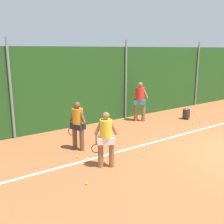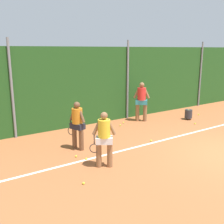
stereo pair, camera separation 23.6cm
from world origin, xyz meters
TOP-DOWN VIEW (x-y plane):
  - ground_plane at (0.00, 1.76)m, footprint 29.34×29.34m
  - hedge_fence_backdrop at (0.00, 6.01)m, footprint 19.07×0.25m
  - fence_post_left at (-5.50, 5.83)m, footprint 0.10×0.10m
  - fence_post_center at (0.00, 5.83)m, footprint 0.10×0.10m
  - fence_post_right at (5.50, 5.83)m, footprint 0.10×0.10m
  - court_baseline_paint at (0.00, 2.35)m, footprint 13.93×0.10m
  - player_foreground_near at (-4.02, 1.61)m, footprint 0.70×0.50m
  - player_midcourt at (-4.01, 3.35)m, footprint 0.43×0.73m
  - player_backcourt_far at (0.22, 5.00)m, footprint 0.62×0.61m
  - ball_hopper at (2.35, 3.91)m, footprint 0.36×0.36m
  - tennis_ball_0 at (-4.22, 2.35)m, footprint 0.07×0.07m
  - tennis_ball_1 at (3.50, 4.20)m, footprint 0.07×0.07m
  - tennis_ball_2 at (-5.03, 1.00)m, footprint 0.07×0.07m
  - tennis_ball_3 at (-0.75, 5.13)m, footprint 0.07×0.07m
  - tennis_ball_4 at (-1.13, 4.85)m, footprint 0.07×0.07m
  - tennis_ball_5 at (-3.00, 2.96)m, footprint 0.07×0.07m
  - tennis_ball_6 at (-4.40, 2.71)m, footprint 0.07×0.07m
  - tennis_ball_7 at (-1.37, 2.50)m, footprint 0.07×0.07m
  - tennis_ball_9 at (-3.62, 4.53)m, footprint 0.07×0.07m
  - tennis_ball_10 at (1.94, 3.16)m, footprint 0.07×0.07m

SIDE VIEW (x-z plane):
  - ground_plane at x=0.00m, z-range 0.00..0.00m
  - court_baseline_paint at x=0.00m, z-range 0.00..0.01m
  - tennis_ball_0 at x=-4.22m, z-range 0.00..0.07m
  - tennis_ball_1 at x=3.50m, z-range 0.00..0.07m
  - tennis_ball_2 at x=-5.03m, z-range 0.00..0.07m
  - tennis_ball_3 at x=-0.75m, z-range 0.00..0.07m
  - tennis_ball_4 at x=-1.13m, z-range 0.00..0.07m
  - tennis_ball_5 at x=-3.00m, z-range 0.00..0.07m
  - tennis_ball_6 at x=-4.40m, z-range 0.00..0.07m
  - tennis_ball_7 at x=-1.37m, z-range 0.00..0.07m
  - tennis_ball_9 at x=-3.62m, z-range 0.00..0.07m
  - tennis_ball_10 at x=1.94m, z-range 0.00..0.07m
  - ball_hopper at x=2.35m, z-range 0.03..0.55m
  - player_foreground_near at x=-4.02m, z-range 0.10..1.77m
  - player_midcourt at x=-4.01m, z-range 0.10..1.78m
  - player_backcourt_far at x=0.22m, z-range 0.12..2.00m
  - hedge_fence_backdrop at x=0.00m, z-range 0.00..3.52m
  - fence_post_left at x=-5.50m, z-range 0.00..3.84m
  - fence_post_center at x=0.00m, z-range 0.00..3.84m
  - fence_post_right at x=5.50m, z-range 0.00..3.84m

